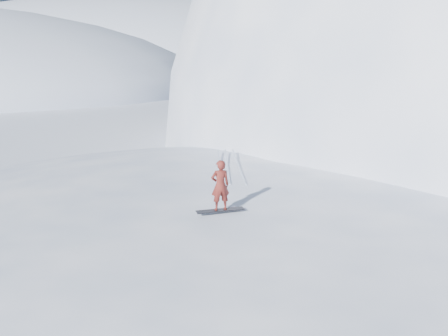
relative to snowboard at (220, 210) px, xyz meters
name	(u,v)px	position (x,y,z in m)	size (l,w,h in m)	color
ground	(242,274)	(0.64, 0.59, -2.41)	(400.00, 400.00, 0.00)	white
near_ridge	(274,241)	(1.64, 3.59, -2.41)	(36.00, 28.00, 4.80)	white
peak_shoulder	(409,152)	(10.64, 20.59, -2.41)	(28.00, 24.00, 18.00)	white
far_ridge_c	(120,71)	(-39.36, 110.59, -2.41)	(140.00, 90.00, 36.00)	white
wind_bumps	(232,248)	(0.09, 2.71, -2.41)	(16.00, 14.40, 1.00)	white
snowboard	(220,210)	(0.00, 0.00, 0.00)	(1.50, 0.28, 0.03)	black
snowboarder	(220,185)	(0.00, 0.00, 0.80)	(0.57, 0.38, 1.57)	maroon
board_tracks	(228,164)	(-0.37, 5.87, 0.01)	(1.86, 5.95, 0.04)	silver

